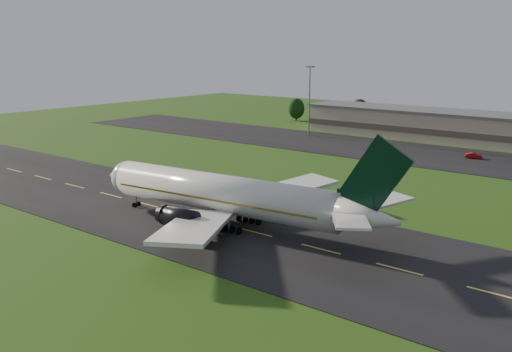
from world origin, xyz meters
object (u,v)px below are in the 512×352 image
Objects in this scene: light_mast_west at (310,92)px; airliner at (227,195)px; service_vehicle_b at (474,156)px; service_vehicle_a at (392,152)px.

airliner is at bearing -64.24° from light_mast_west.
service_vehicle_b is at bearing 74.97° from airliner.
light_mast_west is at bearing 66.53° from service_vehicle_b.
airliner reaches higher than service_vehicle_a.
service_vehicle_a is 1.07× the size of service_vehicle_b.
light_mast_west is 5.26× the size of service_vehicle_b.
service_vehicle_b is (17.19, 7.72, -0.07)m from service_vehicle_a.
service_vehicle_a is 18.84m from service_vehicle_b.
airliner reaches higher than service_vehicle_b.
service_vehicle_a is at bearing 96.76° from service_vehicle_b.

